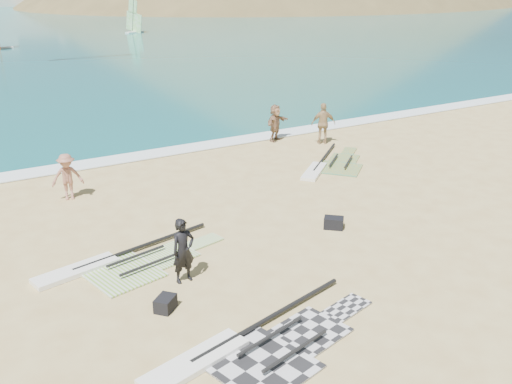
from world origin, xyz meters
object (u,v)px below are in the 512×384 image
rig_grey (252,348)px  beachgoer_right (275,123)px  rig_green (120,264)px  gear_bag_near (165,304)px  beachgoer_back (323,124)px  beachgoer_mid (67,177)px  rig_orange (330,166)px  gear_bag_far (334,223)px  person_wetsuit (183,251)px

rig_grey → beachgoer_right: 15.66m
beachgoer_right → rig_green: bearing=-166.1°
gear_bag_near → rig_green: bearing=94.6°
beachgoer_back → beachgoer_right: bearing=-18.2°
gear_bag_near → beachgoer_back: size_ratio=0.27×
beachgoer_mid → rig_grey: bearing=-73.9°
rig_grey → beachgoer_mid: (-1.05, 10.32, 0.74)m
rig_orange → beachgoer_mid: bearing=129.3°
gear_bag_near → beachgoer_back: bearing=38.9°
gear_bag_near → beachgoer_right: beachgoer_right is taller
gear_bag_near → beachgoer_back: (11.31, 9.11, 0.76)m
beachgoer_right → beachgoer_mid: bearing=169.5°
rig_orange → beachgoer_mid: beachgoer_mid is taller
rig_green → gear_bag_far: 6.29m
rig_orange → gear_bag_far: bearing=-167.2°
rig_green → beachgoer_back: (11.51, 6.57, 0.87)m
gear_bag_near → beachgoer_mid: beachgoer_mid is taller
beachgoer_back → beachgoer_right: beachgoer_back is taller
gear_bag_far → rig_grey: bearing=-142.8°
rig_green → beachgoer_back: 13.28m
rig_orange → person_wetsuit: 10.15m
rig_green → beachgoer_back: size_ratio=2.87×
gear_bag_near → person_wetsuit: bearing=47.2°
rig_green → beachgoer_mid: bearing=77.0°
gear_bag_far → beachgoer_right: size_ratio=0.34×
rig_green → beachgoer_back: bearing=17.4°
rig_grey → beachgoer_mid: 10.40m
rig_green → beachgoer_mid: 5.54m
rig_green → beachgoer_mid: size_ratio=3.32×
beachgoer_back → beachgoer_right: 2.17m
rig_orange → beachgoer_mid: 9.85m
gear_bag_far → beachgoer_back: 9.23m
rig_grey → gear_bag_near: bearing=97.7°
beachgoer_back → rig_grey: bearing=73.3°
gear_bag_near → rig_orange: bearing=33.5°
person_wetsuit → beachgoer_mid: size_ratio=1.04×
person_wetsuit → gear_bag_far: bearing=0.7°
rig_grey → beachgoer_back: size_ratio=3.07×
rig_orange → gear_bag_far: size_ratio=7.93×
rig_orange → beachgoer_back: beachgoer_back is taller
beachgoer_back → person_wetsuit: bearing=63.7°
beachgoer_mid → beachgoer_right: beachgoer_right is taller
rig_orange → beachgoer_right: 4.39m
rig_orange → beachgoer_right: (0.22, 4.32, 0.79)m
beachgoer_mid → beachgoer_back: 11.50m
rig_orange → beachgoer_back: size_ratio=2.45×
rig_grey → rig_green: (-1.11, 4.83, -0.00)m
person_wetsuit → gear_bag_near: bearing=-138.9°
rig_orange → person_wetsuit: size_ratio=2.73×
gear_bag_far → person_wetsuit: (-5.10, -0.61, 0.65)m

